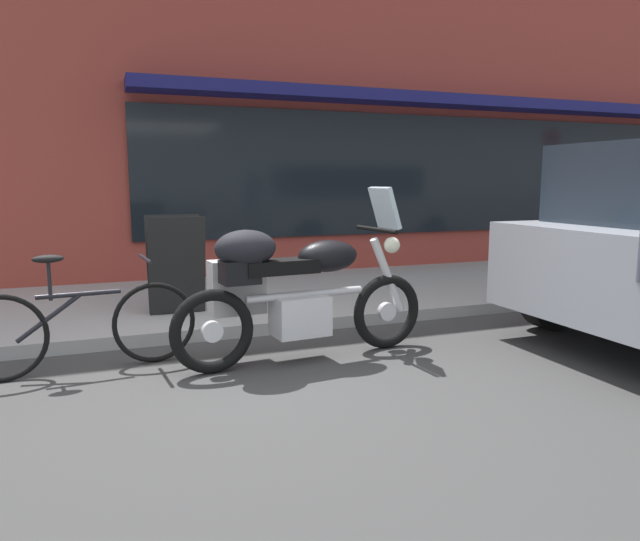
# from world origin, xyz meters

# --- Properties ---
(ground_plane) EXTENTS (80.00, 80.00, 0.00)m
(ground_plane) POSITION_xyz_m (0.00, 0.00, 0.00)
(ground_plane) COLOR #363636
(storefront_building) EXTENTS (22.54, 0.90, 7.13)m
(storefront_building) POSITION_xyz_m (7.27, 4.44, 3.48)
(storefront_building) COLOR #96382F
(storefront_building) RESTS_ON ground_plane
(touring_motorcycle) EXTENTS (2.20, 0.62, 1.40)m
(touring_motorcycle) POSITION_xyz_m (0.40, 0.58, 0.61)
(touring_motorcycle) COLOR black
(touring_motorcycle) RESTS_ON ground_plane
(parked_bicycle) EXTENTS (1.74, 0.48, 0.92)m
(parked_bicycle) POSITION_xyz_m (-1.18, 0.87, 0.36)
(parked_bicycle) COLOR black
(parked_bicycle) RESTS_ON ground_plane
(sandwich_board_sign) EXTENTS (0.55, 0.42, 0.99)m
(sandwich_board_sign) POSITION_xyz_m (-0.31, 2.13, 0.62)
(sandwich_board_sign) COLOR black
(sandwich_board_sign) RESTS_ON sidewalk_curb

